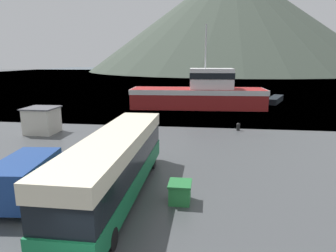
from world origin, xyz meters
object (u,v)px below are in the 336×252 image
dock_kiosk (42,120)px  small_boat (275,100)px  tour_bus (116,162)px  storage_bin (180,192)px  delivery_van (31,175)px  fishing_boat (200,93)px

dock_kiosk → small_boat: bearing=42.8°
small_boat → tour_bus: bearing=-91.9°
storage_bin → dock_kiosk: size_ratio=0.43×
delivery_van → storage_bin: delivery_van is taller
delivery_van → dock_kiosk: dock_kiosk is taller
delivery_van → storage_bin: bearing=-2.5°
storage_bin → tour_bus: bearing=177.1°
storage_bin → dock_kiosk: 19.59m
fishing_boat → dock_kiosk: size_ratio=6.70×
dock_kiosk → small_boat: (27.47, 25.42, -0.83)m
tour_bus → fishing_boat: (3.56, 30.52, 0.30)m
delivery_van → dock_kiosk: 14.99m
fishing_boat → small_boat: (12.48, 7.58, -1.74)m
delivery_van → fishing_boat: 32.14m
fishing_boat → storage_bin: bearing=176.8°
storage_bin → small_boat: bearing=71.6°
tour_bus → small_boat: size_ratio=1.63×
fishing_boat → delivery_van: bearing=162.8°
delivery_van → fishing_boat: (8.02, 31.11, 1.00)m
fishing_boat → storage_bin: (-0.22, -30.69, -1.67)m
tour_bus → storage_bin: size_ratio=9.87×
delivery_van → fishing_boat: size_ratio=0.32×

